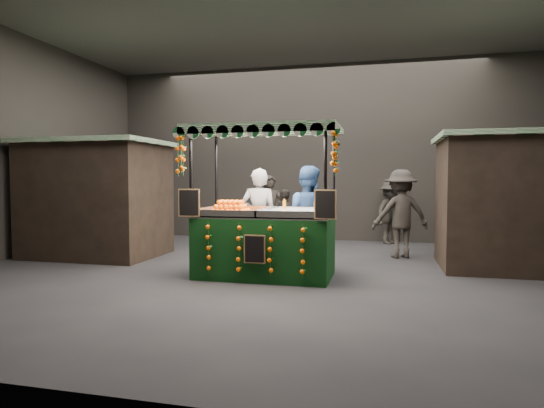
# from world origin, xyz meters

# --- Properties ---
(ground) EXTENTS (12.00, 12.00, 0.00)m
(ground) POSITION_xyz_m (0.00, 0.00, 0.00)
(ground) COLOR black
(ground) RESTS_ON ground
(market_hall) EXTENTS (12.10, 10.10, 5.05)m
(market_hall) POSITION_xyz_m (0.00, 0.00, 3.38)
(market_hall) COLOR black
(market_hall) RESTS_ON ground
(neighbour_stall_left) EXTENTS (3.00, 2.20, 2.60)m
(neighbour_stall_left) POSITION_xyz_m (-4.40, 1.00, 1.31)
(neighbour_stall_left) COLOR black
(neighbour_stall_left) RESTS_ON ground
(neighbour_stall_right) EXTENTS (3.00, 2.20, 2.60)m
(neighbour_stall_right) POSITION_xyz_m (4.40, 1.50, 1.31)
(neighbour_stall_right) COLOR black
(neighbour_stall_right) RESTS_ON ground
(juice_stall) EXTENTS (2.73, 1.61, 2.65)m
(juice_stall) POSITION_xyz_m (-0.13, -0.32, 0.82)
(juice_stall) COLOR black
(juice_stall) RESTS_ON ground
(vendor_grey) EXTENTS (0.76, 0.55, 1.94)m
(vendor_grey) POSITION_xyz_m (-0.47, 0.54, 0.97)
(vendor_grey) COLOR slate
(vendor_grey) RESTS_ON ground
(vendor_blue) EXTENTS (1.03, 0.84, 1.99)m
(vendor_blue) POSITION_xyz_m (0.45, 0.70, 1.00)
(vendor_blue) COLOR navy
(vendor_blue) RESTS_ON ground
(shopper_0) EXTENTS (0.78, 0.66, 1.83)m
(shopper_0) POSITION_xyz_m (-0.81, 2.81, 0.92)
(shopper_0) COLOR black
(shopper_0) RESTS_ON ground
(shopper_1) EXTENTS (1.11, 1.01, 1.86)m
(shopper_1) POSITION_xyz_m (3.85, 1.80, 0.93)
(shopper_1) COLOR black
(shopper_1) RESTS_ON ground
(shopper_2) EXTENTS (0.92, 0.83, 1.50)m
(shopper_2) POSITION_xyz_m (-0.36, 2.43, 0.75)
(shopper_2) COLOR black
(shopper_2) RESTS_ON ground
(shopper_3) EXTENTS (1.12, 1.26, 1.70)m
(shopper_3) POSITION_xyz_m (2.07, 4.60, 0.85)
(shopper_3) COLOR black
(shopper_3) RESTS_ON ground
(shopper_4) EXTENTS (1.03, 0.98, 1.78)m
(shopper_4) POSITION_xyz_m (-4.43, 2.75, 0.89)
(shopper_4) COLOR black
(shopper_4) RESTS_ON ground
(shopper_5) EXTENTS (1.47, 1.55, 1.75)m
(shopper_5) POSITION_xyz_m (3.73, 2.97, 0.87)
(shopper_5) COLOR black
(shopper_5) RESTS_ON ground
(shopper_6) EXTENTS (0.55, 0.70, 1.71)m
(shopper_6) POSITION_xyz_m (-0.18, 4.60, 0.85)
(shopper_6) COLOR black
(shopper_6) RESTS_ON ground
(shopper_7) EXTENTS (1.42, 1.07, 1.95)m
(shopper_7) POSITION_xyz_m (2.27, 2.35, 0.97)
(shopper_7) COLOR #272320
(shopper_7) RESTS_ON ground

